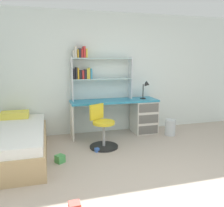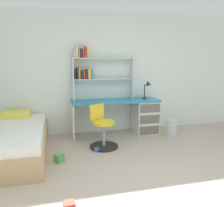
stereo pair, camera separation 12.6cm
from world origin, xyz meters
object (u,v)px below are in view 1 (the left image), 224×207
at_px(waste_bin, 170,127).
at_px(bed_platform, 11,143).
at_px(desk_lamp, 146,87).
at_px(desk, 136,114).
at_px(swivel_chair, 103,131).
at_px(toy_block_blue_3, 97,150).
at_px(bookshelf_hutch, 93,69).
at_px(toy_block_green_2, 60,159).

bearing_deg(waste_bin, bed_platform, -173.66).
relative_size(desk_lamp, bed_platform, 0.19).
height_order(desk, bed_platform, desk).
distance_m(desk_lamp, swivel_chair, 1.45).
height_order(swivel_chair, toy_block_blue_3, swivel_chair).
bearing_deg(swivel_chair, waste_bin, 10.48).
xyz_separation_m(desk, desk_lamp, (0.21, -0.04, 0.58)).
xyz_separation_m(bookshelf_hutch, bed_platform, (-1.54, -0.86, -1.14)).
relative_size(desk, toy_block_green_2, 14.97).
distance_m(desk, bed_platform, 2.56).
relative_size(desk_lamp, toy_block_blue_3, 5.46).
distance_m(desk, bookshelf_hutch, 1.34).
distance_m(desk, toy_block_green_2, 2.06).
height_order(waste_bin, toy_block_blue_3, waste_bin).
xyz_separation_m(swivel_chair, toy_block_blue_3, (-0.15, -0.20, -0.27)).
relative_size(desk_lamp, swivel_chair, 0.49).
bearing_deg(desk_lamp, swivel_chair, -151.38).
bearing_deg(bookshelf_hutch, bed_platform, -150.81).
bearing_deg(toy_block_blue_3, swivel_chair, 52.92).
bearing_deg(toy_block_green_2, desk, 33.29).
distance_m(desk_lamp, bed_platform, 2.85).
relative_size(desk, toy_block_blue_3, 26.11).
xyz_separation_m(desk_lamp, toy_block_blue_3, (-1.27, -0.81, -0.97)).
distance_m(bed_platform, waste_bin, 3.11).
bearing_deg(toy_block_green_2, bed_platform, 151.62).
relative_size(swivel_chair, toy_block_green_2, 6.40).
relative_size(bookshelf_hutch, desk_lamp, 3.33).
xyz_separation_m(bed_platform, toy_block_blue_3, (1.40, -0.14, -0.21)).
distance_m(bed_platform, toy_block_blue_3, 1.42).
bearing_deg(desk_lamp, toy_block_green_2, -150.68).
relative_size(desk, bed_platform, 0.92).
height_order(bookshelf_hutch, toy_block_blue_3, bookshelf_hutch).
distance_m(waste_bin, toy_block_green_2, 2.46).
xyz_separation_m(desk, toy_block_green_2, (-1.70, -1.12, -0.36)).
distance_m(bookshelf_hutch, desk_lamp, 1.21).
xyz_separation_m(bookshelf_hutch, waste_bin, (1.56, -0.51, -1.22)).
bearing_deg(swivel_chair, bed_platform, -177.85).
bearing_deg(desk, swivel_chair, -144.22).
height_order(bookshelf_hutch, waste_bin, bookshelf_hutch).
height_order(desk, toy_block_green_2, desk).
height_order(swivel_chair, toy_block_green_2, swivel_chair).
distance_m(bookshelf_hutch, toy_block_green_2, 2.00).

